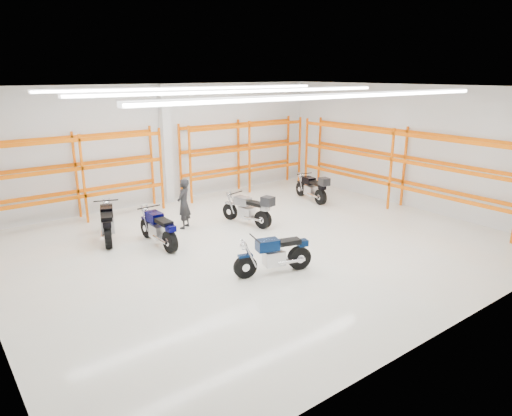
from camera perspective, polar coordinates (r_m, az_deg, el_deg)
ground at (r=13.59m, az=0.26°, el=-4.51°), size 14.00×14.00×0.00m
room_shell at (r=12.81m, az=0.21°, el=9.37°), size 14.02×12.02×4.51m
motorcycle_main at (r=11.53m, az=2.59°, el=-5.91°), size 2.05×0.88×1.03m
motorcycle_back_a at (r=14.44m, az=-18.07°, el=-1.91°), size 1.02×2.16×1.10m
motorcycle_back_b at (r=13.60m, az=-12.04°, el=-2.65°), size 0.72×2.16×1.06m
motorcycle_back_c at (r=15.09m, az=-0.72°, el=-0.24°), size 0.86×2.13×1.10m
motorcycle_back_d at (r=18.07m, az=7.14°, el=2.45°), size 0.79×2.13×1.09m
standing_man at (r=14.92m, az=-9.02°, el=0.53°), size 0.71×0.67×1.64m
structural_column at (r=17.87m, az=-11.18°, el=7.76°), size 0.32×0.32×4.50m
pallet_racking_back_left at (r=16.45m, az=-21.26°, el=4.56°), size 5.67×0.87×3.00m
pallet_racking_back_right at (r=19.37m, az=-1.53°, el=7.33°), size 5.67×0.87×3.00m
pallet_racking_side at (r=17.66m, az=17.36°, el=5.78°), size 0.87×9.07×3.00m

